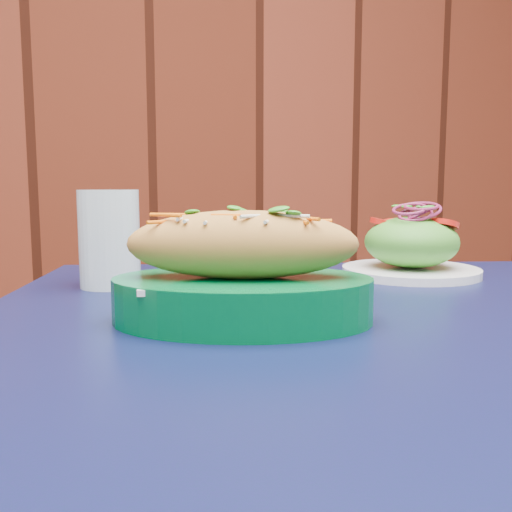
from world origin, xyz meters
name	(u,v)px	position (x,y,z in m)	size (l,w,h in m)	color
brick_wall	(26,23)	(0.00, 2.97, 1.40)	(4.90, 0.04, 2.80)	#4F1B0E
cafe_table	(342,395)	(0.40, 1.46, 0.66)	(0.97, 0.97, 0.75)	black
banh_mi_basket	(242,275)	(0.29, 1.47, 0.80)	(0.30, 0.25, 0.12)	#005A29
salad_plate	(411,248)	(0.62, 1.68, 0.79)	(0.21, 0.21, 0.11)	white
water_glass	(109,239)	(0.17, 1.71, 0.82)	(0.08, 0.08, 0.13)	silver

